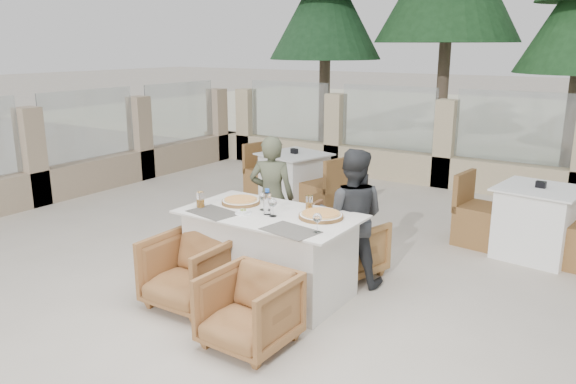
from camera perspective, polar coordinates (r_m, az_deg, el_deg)
The scene contains 25 objects.
ground at distance 5.35m, azimuth -1.51°, elevation -9.91°, with size 80.00×80.00×0.00m, color beige.
sand_patch at distance 18.33m, azimuth 24.64°, elevation 6.43°, with size 30.00×16.00×0.01m, color #F8F1CA.
perimeter_wall_far at distance 9.33m, azimuth 15.70°, elevation 5.35°, with size 10.00×0.34×1.60m, color #C7B48C, non-canonical shape.
perimeter_wall_left at distance 9.24m, azimuth -19.42°, elevation 4.98°, with size 0.34×7.00×1.60m, color tan, non-canonical shape.
pine_far_left at distance 12.67m, azimuth 3.84°, elevation 17.05°, with size 2.42×2.42×5.50m, color #1C4322.
dining_table at distance 5.16m, azimuth -1.85°, elevation -6.25°, with size 1.60×0.90×0.77m, color silver, non-canonical shape.
placemat_near_left at distance 5.09m, azimuth -7.59°, elevation -2.07°, with size 0.45×0.30×0.00m, color #4E4A43.
placemat_near_right at distance 4.56m, azimuth 0.24°, elevation -3.93°, with size 0.45×0.30×0.00m, color #58544C.
pizza_left at distance 5.35m, azimuth -4.82°, elevation -0.93°, with size 0.36×0.36×0.05m, color #D3611C.
pizza_right at distance 4.90m, azimuth 3.36°, elevation -2.35°, with size 0.39×0.39×0.05m, color #CD601C.
water_bottle at distance 4.97m, azimuth -2.11°, elevation -0.98°, with size 0.07×0.07×0.23m, color #C2E4FF.
wine_glass_centre at distance 5.11m, azimuth -2.53°, elevation -0.84°, with size 0.08×0.08×0.18m, color silver, non-canonical shape.
wine_glass_near at distance 4.91m, azimuth -1.54°, elevation -1.47°, with size 0.08×0.08×0.18m, color silver, non-canonical shape.
wine_glass_corner at distance 4.50m, azimuth 2.99°, elevation -3.04°, with size 0.08×0.08×0.18m, color silver, non-canonical shape.
beer_glass_left at distance 5.25m, azimuth -8.89°, elevation -0.78°, with size 0.07×0.07×0.15m, color orange.
beer_glass_right at distance 5.13m, azimuth 2.16°, elevation -1.08°, with size 0.07×0.07×0.13m, color orange.
olive_dish at distance 5.02m, azimuth -4.57°, elevation -1.99°, with size 0.11×0.11×0.04m, color white, non-canonical shape.
armchair_far_left at distance 6.01m, azimuth -0.77°, elevation -3.80°, with size 0.69×0.71×0.64m, color brown.
armchair_far_right at distance 5.63m, azimuth 6.10°, elevation -5.57°, with size 0.61×0.63×0.57m, color olive.
armchair_near_left at distance 5.03m, azimuth -9.93°, elevation -7.93°, with size 0.67×0.69×0.63m, color #976336.
armchair_near_right at distance 4.34m, azimuth -3.98°, elevation -11.86°, with size 0.62×0.64×0.58m, color #976437.
diner_left at distance 5.96m, azimuth -1.66°, elevation -0.55°, with size 0.48×0.32×1.33m, color #51563E.
diner_right at distance 5.32m, azimuth 6.49°, elevation -2.58°, with size 0.64×0.50×1.32m, color #313336.
bg_table_a at distance 7.88m, azimuth 0.63°, elevation 1.18°, with size 1.64×0.82×0.77m, color silver, non-canonical shape.
bg_table_b at distance 6.59m, azimuth 23.92°, elevation -2.84°, with size 1.64×0.82×0.77m, color white, non-canonical shape.
Camera 1 is at (2.80, -3.98, 2.23)m, focal length 35.00 mm.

